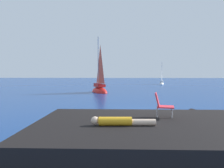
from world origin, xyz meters
TOP-DOWN VIEW (x-y plane):
  - ground_plane at (0.00, 0.00)m, footprint 160.00×160.00m
  - shore_ledge at (0.30, -3.98)m, footprint 7.61×4.54m
  - boulder_seaward at (2.14, -1.50)m, footprint 1.53×1.63m
  - sailboat_near at (-3.29, 11.78)m, footprint 2.51×3.52m
  - sailboat_far at (6.25, 28.68)m, footprint 1.25×2.42m
  - person_sunbather at (-0.98, -4.41)m, footprint 1.76×0.28m
  - beach_chair at (0.35, -3.28)m, footprint 0.68×0.58m

SIDE VIEW (x-z plane):
  - ground_plane at x=0.00m, z-range 0.00..0.00m
  - boulder_seaward at x=2.14m, z-range -0.48..0.48m
  - sailboat_far at x=6.25m, z-range -1.96..2.44m
  - shore_ledge at x=0.30m, z-range 0.00..0.57m
  - sailboat_near at x=-3.29m, z-range -2.85..3.54m
  - person_sunbather at x=-0.98m, z-range 0.56..0.81m
  - beach_chair at x=0.35m, z-range 0.62..1.41m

